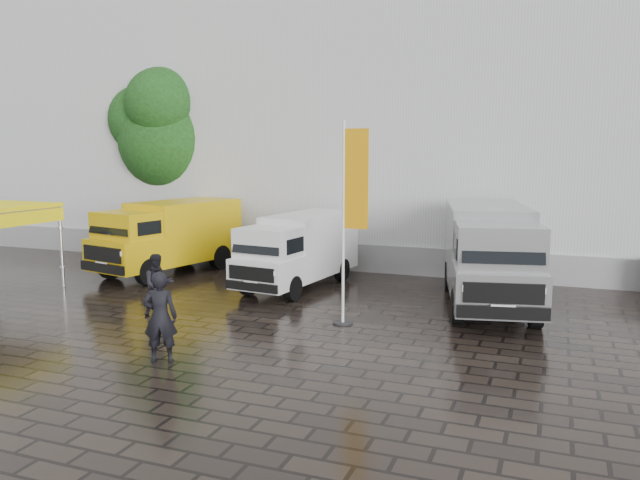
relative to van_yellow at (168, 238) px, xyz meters
The scene contains 10 objects.
ground 9.27m from the van_yellow, 34.02° to the right, with size 120.00×120.00×0.00m, color black.
exhibition_hall 15.26m from the van_yellow, 48.48° to the left, with size 44.00×16.00×12.00m, color silver.
hall_plinth 10.05m from the van_yellow, 16.29° to the left, with size 44.00×0.15×1.00m, color gray.
van_yellow is the anchor object (origin of this frame).
van_white 5.23m from the van_yellow, ahead, with size 1.76×5.29×2.29m, color silver, non-canonical shape.
van_silver 11.16m from the van_yellow, ahead, with size 2.14×6.41×2.78m, color #A4A6A9, non-canonical shape.
flagpole 9.18m from the van_yellow, 26.23° to the right, with size 0.88×0.50×5.06m.
tree 6.18m from the van_yellow, 121.33° to the left, with size 4.41×4.41×7.92m.
person_front 9.71m from the van_yellow, 56.32° to the right, with size 0.69×0.45×1.90m, color black.
person_tent 5.80m from the van_yellow, 57.96° to the right, with size 0.79×0.62×1.63m, color black.
Camera 1 is at (5.26, -13.32, 4.29)m, focal length 35.00 mm.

